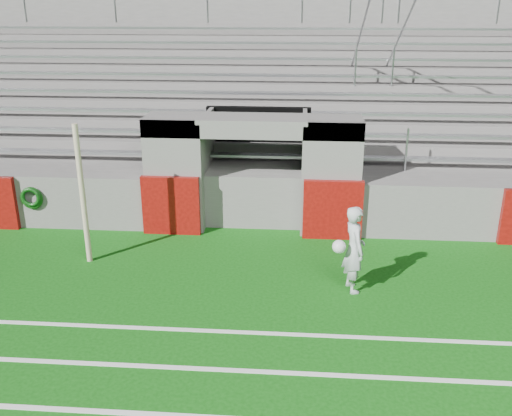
{
  "coord_description": "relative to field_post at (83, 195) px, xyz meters",
  "views": [
    {
      "loc": [
        1.02,
        -8.85,
        5.09
      ],
      "look_at": [
        0.2,
        1.8,
        1.1
      ],
      "focal_mm": 40.0,
      "sensor_mm": 36.0,
      "label": 1
    }
  ],
  "objects": [
    {
      "name": "ground",
      "position": [
        3.18,
        -1.4,
        -1.42
      ],
      "size": [
        90.0,
        90.0,
        0.0
      ],
      "primitive_type": "plane",
      "color": "#0D4D0C",
      "rests_on": "ground"
    },
    {
      "name": "field_post",
      "position": [
        0.0,
        0.0,
        0.0
      ],
      "size": [
        0.11,
        0.11,
        2.84
      ],
      "primitive_type": "cylinder",
      "color": "beige",
      "rests_on": "ground"
    },
    {
      "name": "stadium_structure",
      "position": [
        3.18,
        6.57,
        0.07
      ],
      "size": [
        26.0,
        8.48,
        5.42
      ],
      "color": "#64615F",
      "rests_on": "ground"
    },
    {
      "name": "goalkeeper_with_ball",
      "position": [
        5.24,
        -0.81,
        -0.6
      ],
      "size": [
        0.67,
        0.67,
        1.63
      ],
      "color": "silver",
      "rests_on": "ground"
    },
    {
      "name": "hose_coil",
      "position": [
        -1.83,
        1.53,
        -0.64
      ],
      "size": [
        0.53,
        0.14,
        0.53
      ],
      "color": "#0C3D0C",
      "rests_on": "ground"
    }
  ]
}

